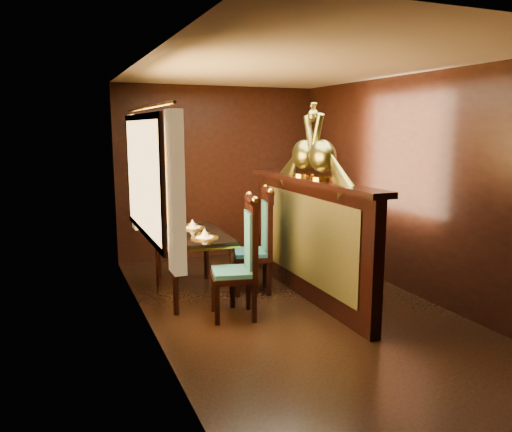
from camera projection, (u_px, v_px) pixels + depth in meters
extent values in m
plane|color=black|center=(294.00, 309.00, 5.31)|extent=(5.00, 5.00, 0.00)
cube|color=black|center=(219.00, 173.00, 7.36)|extent=(3.00, 0.04, 2.50)
cube|color=black|center=(496.00, 246.00, 2.82)|extent=(3.00, 0.04, 2.50)
cube|color=black|center=(148.00, 201.00, 4.53)|extent=(0.04, 5.00, 2.50)
cube|color=black|center=(414.00, 186.00, 5.66)|extent=(0.04, 5.00, 2.50)
cube|color=beige|center=(297.00, 66.00, 4.87)|extent=(3.00, 5.00, 0.04)
cube|color=#FFC672|center=(142.00, 176.00, 4.77)|extent=(0.01, 1.70, 1.05)
cube|color=gold|center=(176.00, 193.00, 3.93)|extent=(0.10, 0.22, 1.30)
cube|color=gold|center=(136.00, 173.00, 5.69)|extent=(0.10, 0.22, 1.30)
cylinder|color=gold|center=(147.00, 107.00, 4.68)|extent=(0.03, 2.20, 0.03)
cube|color=black|center=(308.00, 241.00, 5.59)|extent=(0.12, 2.60, 1.30)
cube|color=#353118|center=(303.00, 237.00, 5.56)|extent=(0.02, 2.20, 0.95)
cube|color=black|center=(310.00, 181.00, 5.47)|extent=(0.26, 2.70, 0.06)
cube|color=black|center=(192.00, 235.00, 5.65)|extent=(0.78, 1.24, 0.04)
cube|color=gold|center=(192.00, 237.00, 5.65)|extent=(0.80, 1.26, 0.02)
cylinder|color=black|center=(176.00, 283.00, 5.10)|extent=(0.06, 0.06, 0.67)
cylinder|color=black|center=(232.00, 277.00, 5.31)|extent=(0.06, 0.06, 0.67)
cylinder|color=black|center=(158.00, 258.00, 6.12)|extent=(0.06, 0.06, 0.67)
cylinder|color=black|center=(206.00, 253.00, 6.32)|extent=(0.06, 0.06, 0.67)
cylinder|color=gold|center=(205.00, 238.00, 5.38)|extent=(0.30, 0.30, 0.01)
cone|color=silver|center=(205.00, 233.00, 5.37)|extent=(0.11, 0.11, 0.10)
cylinder|color=gold|center=(192.00, 228.00, 5.90)|extent=(0.30, 0.30, 0.01)
cone|color=silver|center=(192.00, 223.00, 5.89)|extent=(0.11, 0.11, 0.10)
cylinder|color=silver|center=(166.00, 232.00, 5.53)|extent=(0.03, 0.03, 0.06)
cylinder|color=silver|center=(169.00, 231.00, 5.58)|extent=(0.03, 0.03, 0.06)
cube|color=black|center=(233.00, 277.00, 5.03)|extent=(0.53, 0.53, 0.06)
cube|color=navy|center=(233.00, 272.00, 5.02)|extent=(0.48, 0.48, 0.05)
cube|color=navy|center=(252.00, 240.00, 5.00)|extent=(0.11, 0.35, 0.57)
cube|color=black|center=(217.00, 305.00, 4.86)|extent=(0.05, 0.05, 0.40)
cube|color=black|center=(254.00, 303.00, 4.92)|extent=(0.05, 0.05, 0.40)
cube|color=black|center=(213.00, 293.00, 5.21)|extent=(0.05, 0.05, 0.40)
cube|color=black|center=(248.00, 291.00, 5.28)|extent=(0.05, 0.05, 0.40)
sphere|color=gold|center=(255.00, 200.00, 4.74)|extent=(0.07, 0.07, 0.07)
sphere|color=gold|center=(249.00, 195.00, 5.10)|extent=(0.07, 0.07, 0.07)
cube|color=black|center=(251.00, 256.00, 5.84)|extent=(0.54, 0.54, 0.06)
cube|color=navy|center=(251.00, 252.00, 5.83)|extent=(0.48, 0.48, 0.05)
cube|color=navy|center=(268.00, 225.00, 5.80)|extent=(0.12, 0.34, 0.56)
cube|color=black|center=(238.00, 280.00, 5.68)|extent=(0.05, 0.05, 0.39)
cube|color=black|center=(269.00, 279.00, 5.72)|extent=(0.05, 0.05, 0.39)
cube|color=black|center=(235.00, 271.00, 6.03)|extent=(0.05, 0.05, 0.39)
cube|color=black|center=(264.00, 270.00, 6.08)|extent=(0.05, 0.05, 0.39)
sphere|color=gold|center=(270.00, 191.00, 5.55)|extent=(0.07, 0.07, 0.07)
sphere|color=gold|center=(265.00, 187.00, 5.90)|extent=(0.07, 0.07, 0.07)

